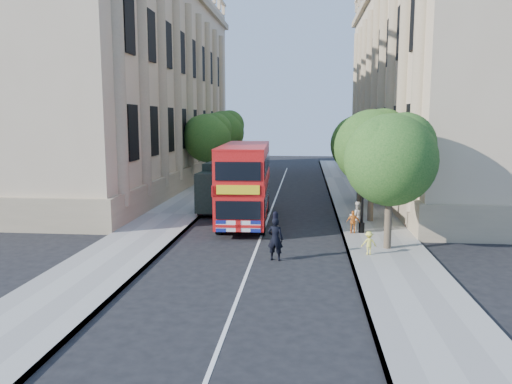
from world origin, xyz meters
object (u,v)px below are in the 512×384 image
(woman_pedestrian, at_px, (357,216))
(box_van, at_px, (224,188))
(double_decker_bus, at_px, (245,180))
(police_constable, at_px, (275,239))
(lamp_post, at_px, (363,185))

(woman_pedestrian, bearing_deg, box_van, -43.20)
(double_decker_bus, bearing_deg, box_van, 117.93)
(box_van, relative_size, police_constable, 3.10)
(box_van, height_order, woman_pedestrian, box_van)
(double_decker_bus, xyz_separation_m, police_constable, (2.17, -7.68, -1.47))
(lamp_post, xyz_separation_m, double_decker_bus, (-6.22, 2.68, -0.14))
(box_van, bearing_deg, lamp_post, -30.32)
(double_decker_bus, xyz_separation_m, box_van, (-1.69, 2.86, -0.86))
(double_decker_bus, bearing_deg, lamp_post, -26.00)
(box_van, bearing_deg, woman_pedestrian, -29.63)
(lamp_post, xyz_separation_m, police_constable, (-4.05, -5.00, -1.61))
(box_van, xyz_separation_m, woman_pedestrian, (7.69, -5.25, -0.63))
(police_constable, bearing_deg, box_van, -59.51)
(police_constable, relative_size, woman_pedestrian, 1.17)
(lamp_post, bearing_deg, box_van, 145.00)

